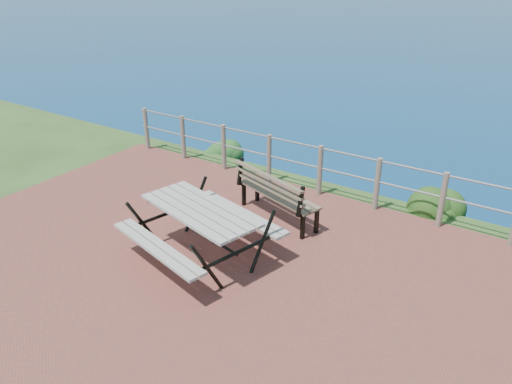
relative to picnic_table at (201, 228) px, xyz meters
The scene contains 6 objects.
ground 0.79m from the picnic_table, 36.08° to the right, with size 10.00×7.00×0.12m, color brown.
safety_railing 3.04m from the picnic_table, 81.07° to the left, with size 9.40×0.10×1.00m.
picnic_table is the anchor object (origin of this frame).
park_bench 1.76m from the picnic_table, 79.26° to the left, with size 1.75×0.92×0.96m.
shrub_lip_west 4.60m from the picnic_table, 123.33° to the left, with size 0.72×0.72×0.45m, color #214B1C.
shrub_lip_east 4.46m from the picnic_table, 55.81° to the left, with size 0.84×0.84×0.60m, color #193B12.
Camera 1 is at (3.85, -4.65, 4.24)m, focal length 35.00 mm.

